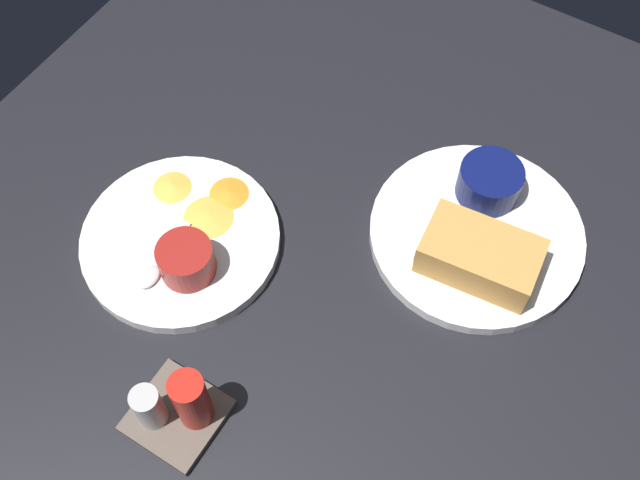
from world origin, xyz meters
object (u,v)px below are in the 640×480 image
at_px(plate_sandwich_main, 476,234).
at_px(ramekin_light_gravy, 186,259).
at_px(spoon_by_gravy_ramekin, 155,268).
at_px(spoon_by_dark_ramekin, 472,228).
at_px(plate_chips_companion, 181,240).
at_px(ramekin_dark_sauce, 490,181).
at_px(sandwich_half_near, 480,256).
at_px(condiment_caddy, 177,407).

xyz_separation_m(plate_sandwich_main, ramekin_light_gravy, (0.26, 0.22, 0.03)).
distance_m(ramekin_light_gravy, spoon_by_gravy_ramekin, 0.04).
relative_size(spoon_by_dark_ramekin, plate_chips_companion, 0.42).
bearing_deg(spoon_by_gravy_ramekin, plate_chips_companion, -86.18).
bearing_deg(plate_sandwich_main, spoon_by_gravy_ramekin, 39.61).
height_order(ramekin_light_gravy, spoon_by_gravy_ramekin, ramekin_light_gravy).
bearing_deg(plate_sandwich_main, ramekin_light_gravy, 40.43).
distance_m(ramekin_dark_sauce, spoon_by_gravy_ramekin, 0.41).
bearing_deg(spoon_by_dark_ramekin, sandwich_half_near, 122.86).
xyz_separation_m(plate_chips_companion, condiment_caddy, (-0.13, 0.17, 0.03)).
height_order(ramekin_dark_sauce, ramekin_light_gravy, same).
relative_size(plate_chips_companion, condiment_caddy, 2.48).
relative_size(plate_sandwich_main, sandwich_half_near, 1.82).
bearing_deg(condiment_caddy, spoon_by_dark_ramekin, -113.96).
xyz_separation_m(plate_chips_companion, ramekin_light_gravy, (-0.04, 0.03, 0.03)).
height_order(plate_sandwich_main, plate_chips_companion, same).
height_order(sandwich_half_near, ramekin_dark_sauce, sandwich_half_near).
relative_size(plate_sandwich_main, spoon_by_gravy_ramekin, 2.56).
xyz_separation_m(plate_sandwich_main, spoon_by_dark_ramekin, (0.01, 0.00, 0.01)).
height_order(sandwich_half_near, ramekin_light_gravy, sandwich_half_near).
distance_m(plate_chips_companion, condiment_caddy, 0.21).
distance_m(plate_sandwich_main, condiment_caddy, 0.40).
distance_m(spoon_by_dark_ramekin, plate_chips_companion, 0.34).
distance_m(ramekin_light_gravy, condiment_caddy, 0.17).
bearing_deg(spoon_by_gravy_ramekin, sandwich_half_near, -147.65).
bearing_deg(ramekin_dark_sauce, sandwich_half_near, 109.23).
height_order(ramekin_dark_sauce, spoon_by_dark_ramekin, ramekin_dark_sauce).
bearing_deg(spoon_by_dark_ramekin, spoon_by_gravy_ramekin, 39.93).
xyz_separation_m(spoon_by_dark_ramekin, ramekin_light_gravy, (0.25, 0.22, 0.02)).
bearing_deg(plate_chips_companion, plate_sandwich_main, -146.98).
bearing_deg(spoon_by_gravy_ramekin, ramekin_dark_sauce, -133.01).
bearing_deg(plate_sandwich_main, spoon_by_dark_ramekin, 23.33).
bearing_deg(sandwich_half_near, ramekin_light_gravy, 32.36).
relative_size(sandwich_half_near, spoon_by_gravy_ramekin, 1.40).
xyz_separation_m(sandwich_half_near, ramekin_light_gravy, (0.28, 0.18, -0.00)).
height_order(spoon_by_dark_ramekin, spoon_by_gravy_ramekin, same).
distance_m(sandwich_half_near, spoon_by_gravy_ramekin, 0.37).
bearing_deg(ramekin_light_gravy, plate_sandwich_main, -139.57).
relative_size(ramekin_light_gravy, spoon_by_gravy_ramekin, 0.64).
bearing_deg(condiment_caddy, ramekin_light_gravy, -56.47).
relative_size(spoon_by_dark_ramekin, condiment_caddy, 1.05).
height_order(ramekin_dark_sauce, condiment_caddy, condiment_caddy).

